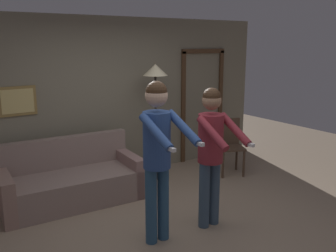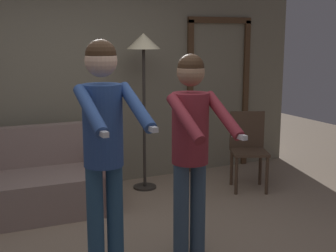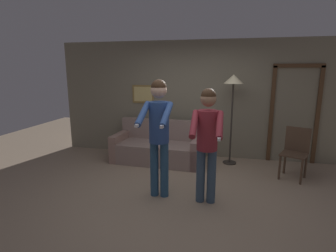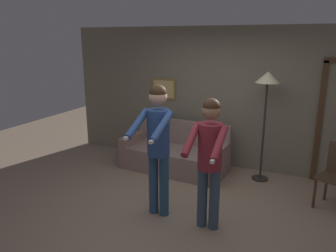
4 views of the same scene
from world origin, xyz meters
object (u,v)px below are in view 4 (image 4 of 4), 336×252
person_standing_right (210,153)px  torchiere_lamp (267,87)px  couch (175,155)px  person_standing_left (158,138)px

person_standing_right → torchiere_lamp: bearing=78.3°
couch → person_standing_left: person_standing_left is taller
couch → person_standing_left: size_ratio=1.07×
torchiere_lamp → person_standing_left: bearing=-121.7°
couch → person_standing_right: size_ratio=1.15×
couch → torchiere_lamp: 2.04m
torchiere_lamp → person_standing_right: size_ratio=1.10×
couch → person_standing_right: 2.13m
couch → person_standing_left: (0.42, -1.60, 0.84)m
torchiere_lamp → person_standing_left: (-1.10, -1.78, -0.49)m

